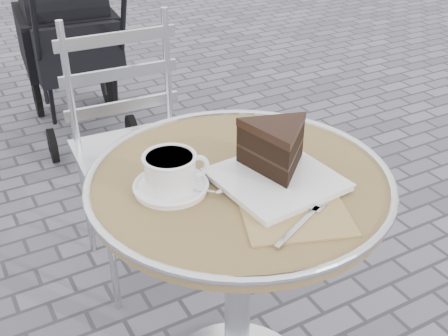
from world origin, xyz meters
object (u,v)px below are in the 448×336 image
cappuccino_set (171,174)px  bistro_chair (130,120)px  cafe_table (239,234)px  cake_plate_set (277,154)px  baby_stroller (72,49)px

cappuccino_set → bistro_chair: bistro_chair is taller
cafe_table → cappuccino_set: (-0.16, 0.03, 0.20)m
cake_plate_set → bistro_chair: bistro_chair is taller
cafe_table → bistro_chair: bearing=90.6°
cake_plate_set → baby_stroller: 1.99m
bistro_chair → cake_plate_set: bearing=-80.4°
baby_stroller → cappuccino_set: bearing=-91.9°
baby_stroller → cake_plate_set: bearing=-84.9°
cappuccino_set → baby_stroller: baby_stroller is taller
cafe_table → cake_plate_set: cake_plate_set is taller
cafe_table → cappuccino_set: size_ratio=4.26×
cafe_table → bistro_chair: size_ratio=0.81×
cappuccino_set → bistro_chair: size_ratio=0.19×
cappuccino_set → baby_stroller: 1.93m
cappuccino_set → bistro_chair: (0.15, 0.70, -0.20)m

